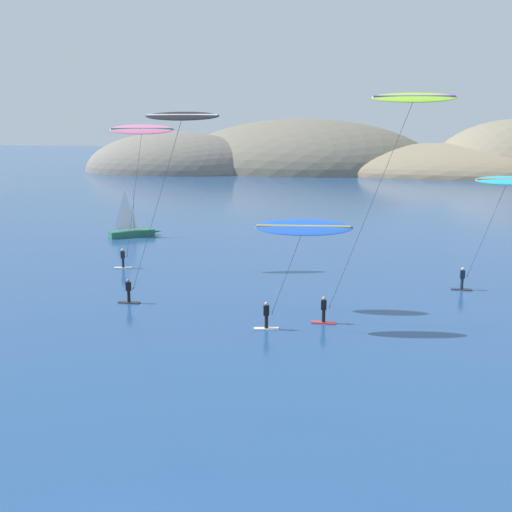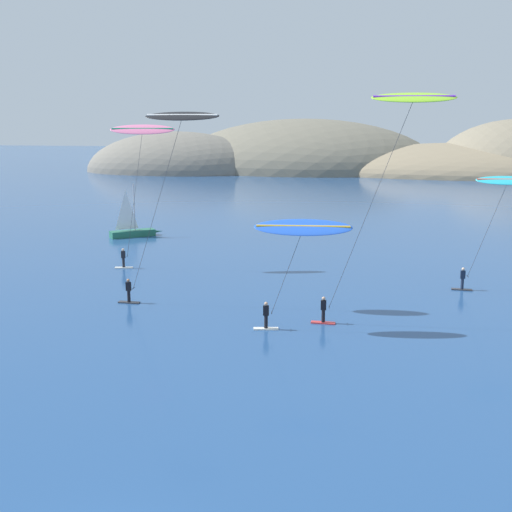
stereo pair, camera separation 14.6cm
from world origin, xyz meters
name	(u,v)px [view 1 (the left image)]	position (x,y,z in m)	size (l,w,h in m)	color
headland_island	(366,171)	(5.96, 150.85, 0.00)	(134.98, 54.26, 26.09)	#84755B
sailboat_near	(134,231)	(-17.89, 51.09, 0.64)	(5.26, 4.44, 5.70)	#23664C
kitesurfer_black	(177,133)	(-5.18, 26.21, 11.54)	(7.27, 1.52, 12.95)	#2D2D33
kitesurfer_lime	(405,120)	(9.01, 24.16, 12.33)	(8.02, 1.49, 13.95)	red
kitesurfer_blue	(301,234)	(3.33, 22.31, 5.86)	(5.84, 1.98, 6.71)	silver
kitesurfer_cyan	(504,189)	(16.63, 34.03, 7.52)	(5.79, 2.01, 8.48)	#2D2D33
kitesurfer_pink	(140,141)	(-11.50, 36.57, 10.66)	(5.44, 2.18, 12.08)	silver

